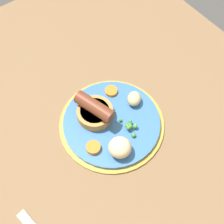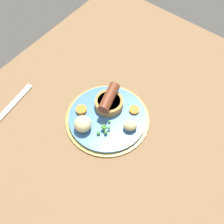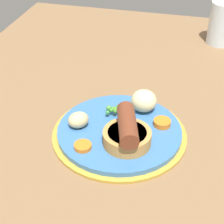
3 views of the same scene
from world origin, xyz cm
name	(u,v)px [view 1 (image 1 of 3)]	position (x,y,z in cm)	size (l,w,h in cm)	color
dining_table	(131,139)	(0.00, 0.00, 1.50)	(110.00, 80.00, 3.00)	brown
dinner_plate	(112,123)	(-4.99, -1.58, 3.57)	(23.62, 23.62, 1.40)	#B79333
sausage_pudding	(95,111)	(-8.40, -3.64, 6.52)	(9.54, 8.05, 5.36)	#BC8442
pea_pile	(131,126)	(-1.17, 0.64, 5.47)	(5.49, 2.24, 1.88)	#3E8834
potato_chunk_0	(120,147)	(1.76, -4.57, 6.42)	(4.80, 4.73, 4.04)	beige
potato_chunk_1	(134,99)	(-5.98, 5.56, 5.78)	(3.70, 3.12, 2.75)	#CCB77F
carrot_slice_1	(93,148)	(-2.10, -8.61, 4.92)	(3.07, 3.07, 1.03)	orange
carrot_slice_2	(111,91)	(-11.35, 3.08, 4.77)	(2.91, 2.91, 0.75)	orange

